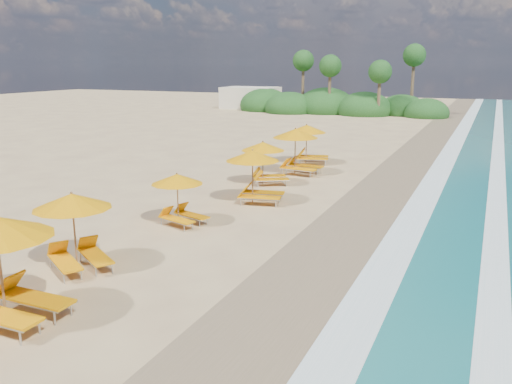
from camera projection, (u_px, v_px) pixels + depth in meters
ground at (256, 222)px, 20.80m from camera, size 160.00×160.00×0.00m
wet_sand at (358, 235)px, 19.22m from camera, size 4.00×160.00×0.01m
surf_foam at (437, 245)px, 18.16m from camera, size 4.00×160.00×0.01m
station_1 at (6, 262)px, 12.51m from camera, size 2.84×2.62×2.65m
station_2 at (76, 226)px, 15.85m from camera, size 3.16×3.16×2.33m
station_3 at (180, 196)px, 20.28m from camera, size 2.51×2.44×1.99m
station_4 at (257, 173)px, 23.41m from camera, size 2.88×2.75×2.38m
station_5 at (266, 160)px, 26.97m from camera, size 2.99×2.99×2.22m
station_6 at (298, 148)px, 29.47m from camera, size 2.91×2.73×2.55m
station_7 at (309, 141)px, 32.60m from camera, size 3.01×2.92×2.41m
treeline at (333, 105)px, 64.93m from camera, size 25.80×8.80×9.74m
beach_building at (251, 98)px, 71.79m from camera, size 7.00×5.00×2.80m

